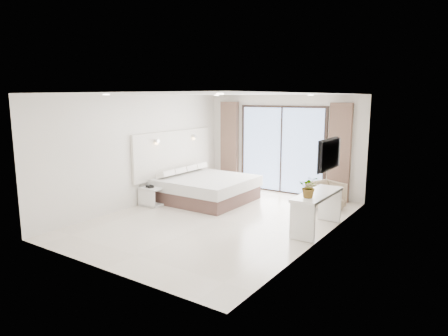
{
  "coord_description": "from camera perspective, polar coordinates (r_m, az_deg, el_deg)",
  "views": [
    {
      "loc": [
        4.8,
        -6.86,
        2.63
      ],
      "look_at": [
        -0.11,
        0.4,
        1.07
      ],
      "focal_mm": 32.0,
      "sensor_mm": 36.0,
      "label": 1
    }
  ],
  "objects": [
    {
      "name": "room_shell",
      "position": [
        9.27,
        1.23,
        3.58
      ],
      "size": [
        4.62,
        6.22,
        2.72
      ],
      "color": "silver",
      "rests_on": "ground"
    },
    {
      "name": "phone",
      "position": [
        9.88,
        -10.56,
        -2.61
      ],
      "size": [
        0.21,
        0.18,
        0.06
      ],
      "primitive_type": "cube",
      "rotation": [
        0.0,
        0.0,
        -0.29
      ],
      "color": "black",
      "rests_on": "nightstand"
    },
    {
      "name": "armchair",
      "position": [
        9.8,
        14.35,
        -3.65
      ],
      "size": [
        0.88,
        0.9,
        0.72
      ],
      "primitive_type": "imported",
      "rotation": [
        0.0,
        0.0,
        1.15
      ],
      "color": "#907D5E",
      "rests_on": "ground"
    },
    {
      "name": "nightstand",
      "position": [
        9.96,
        -10.27,
        -4.03
      ],
      "size": [
        0.52,
        0.43,
        0.46
      ],
      "rotation": [
        0.0,
        0.0,
        0.04
      ],
      "color": "white",
      "rests_on": "ground"
    },
    {
      "name": "plant",
      "position": [
        7.65,
        12.07,
        -2.98
      ],
      "size": [
        0.49,
        0.52,
        0.32
      ],
      "primitive_type": "imported",
      "rotation": [
        0.0,
        0.0,
        0.36
      ],
      "color": "#33662D",
      "rests_on": "console_desk"
    },
    {
      "name": "bed",
      "position": [
        10.29,
        -2.68,
        -2.9
      ],
      "size": [
        2.19,
        2.08,
        0.75
      ],
      "color": "brown",
      "rests_on": "ground"
    },
    {
      "name": "console_desk",
      "position": [
        8.15,
        13.18,
        -4.89
      ],
      "size": [
        0.51,
        1.62,
        0.77
      ],
      "color": "white",
      "rests_on": "ground"
    },
    {
      "name": "ground",
      "position": [
        8.78,
        -0.85,
        -7.36
      ],
      "size": [
        6.2,
        6.2,
        0.0
      ],
      "primitive_type": "plane",
      "color": "beige",
      "rests_on": "ground"
    }
  ]
}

